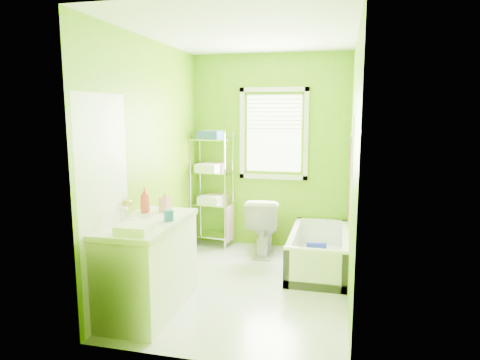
% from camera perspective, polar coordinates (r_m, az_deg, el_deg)
% --- Properties ---
extents(ground, '(2.90, 2.90, 0.00)m').
position_cam_1_polar(ground, '(4.73, 0.90, -13.87)').
color(ground, silver).
rests_on(ground, ground).
extents(room_envelope, '(2.14, 2.94, 2.62)m').
position_cam_1_polar(room_envelope, '(4.36, 0.95, 5.19)').
color(room_envelope, '#649F07').
rests_on(room_envelope, ground).
extents(window, '(0.92, 0.05, 1.22)m').
position_cam_1_polar(window, '(5.75, 4.52, 6.80)').
color(window, white).
rests_on(window, ground).
extents(door, '(0.09, 0.80, 2.00)m').
position_cam_1_polar(door, '(3.90, -17.48, -3.86)').
color(door, white).
rests_on(door, ground).
extents(right_wall_decor, '(0.04, 1.48, 1.17)m').
position_cam_1_polar(right_wall_decor, '(4.26, 14.61, 1.74)').
color(right_wall_decor, '#46081B').
rests_on(right_wall_decor, ground).
extents(bathtub, '(0.66, 1.42, 0.46)m').
position_cam_1_polar(bathtub, '(5.23, 10.41, -10.00)').
color(bathtub, white).
rests_on(bathtub, ground).
extents(toilet, '(0.49, 0.77, 0.76)m').
position_cam_1_polar(toilet, '(5.61, 3.14, -6.05)').
color(toilet, white).
rests_on(toilet, ground).
extents(vanity, '(0.59, 1.15, 1.11)m').
position_cam_1_polar(vanity, '(4.12, -12.18, -10.77)').
color(vanity, white).
rests_on(vanity, ground).
extents(wire_shelf_unit, '(0.57, 0.45, 1.59)m').
position_cam_1_polar(wire_shelf_unit, '(5.84, -3.61, 0.48)').
color(wire_shelf_unit, silver).
rests_on(wire_shelf_unit, ground).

